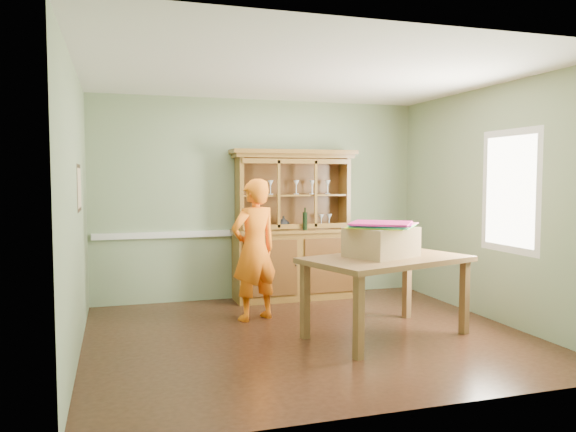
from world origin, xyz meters
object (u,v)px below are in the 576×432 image
object	(u,v)px
dining_table	(386,266)
cardboard_box	(381,242)
person	(254,250)
china_hutch	(294,246)

from	to	relation	value
dining_table	cardboard_box	world-z (taller)	cardboard_box
cardboard_box	person	distance (m)	1.52
china_hutch	cardboard_box	distance (m)	2.03
china_hutch	dining_table	distance (m)	2.06
china_hutch	cardboard_box	size ratio (longest dim) A/B	3.08
dining_table	cardboard_box	distance (m)	0.26
dining_table	cardboard_box	xyz separation A→B (m)	(-0.04, 0.04, 0.25)
dining_table	person	world-z (taller)	person
cardboard_box	person	bearing A→B (deg)	137.01
china_hutch	dining_table	size ratio (longest dim) A/B	1.07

